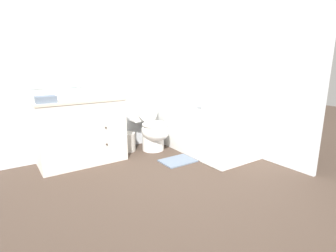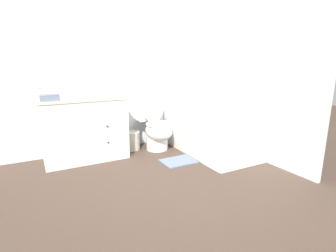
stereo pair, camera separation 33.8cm
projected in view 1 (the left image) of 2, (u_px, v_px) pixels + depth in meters
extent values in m
plane|color=#47382D|center=(200.00, 190.00, 2.78)|extent=(14.00, 14.00, 0.00)
cube|color=silver|center=(123.00, 67.00, 3.96)|extent=(8.00, 0.05, 2.50)
cube|color=#B2BCC6|center=(68.00, 52.00, 3.46)|extent=(1.04, 0.01, 0.93)
cube|color=silver|center=(232.00, 67.00, 3.96)|extent=(0.05, 2.81, 2.50)
cube|color=silver|center=(81.00, 132.00, 3.49)|extent=(1.09, 0.55, 0.84)
cube|color=beige|center=(78.00, 100.00, 3.39)|extent=(1.11, 0.57, 0.03)
cylinder|color=white|center=(78.00, 103.00, 3.40)|extent=(0.31, 0.31, 0.10)
sphere|color=#382D23|center=(106.00, 128.00, 3.38)|extent=(0.02, 0.02, 0.02)
sphere|color=#382D23|center=(107.00, 144.00, 3.43)|extent=(0.02, 0.02, 0.02)
cylinder|color=silver|center=(74.00, 95.00, 3.54)|extent=(0.04, 0.04, 0.04)
cylinder|color=silver|center=(74.00, 91.00, 3.49)|extent=(0.02, 0.11, 0.09)
cylinder|color=silver|center=(69.00, 95.00, 3.51)|extent=(0.03, 0.03, 0.04)
cylinder|color=silver|center=(78.00, 95.00, 3.57)|extent=(0.03, 0.03, 0.04)
cylinder|color=white|center=(153.00, 143.00, 4.05)|extent=(0.33, 0.33, 0.23)
ellipsoid|color=white|center=(155.00, 131.00, 3.95)|extent=(0.39, 0.50, 0.29)
torus|color=white|center=(155.00, 124.00, 3.93)|extent=(0.39, 0.39, 0.04)
cube|color=white|center=(144.00, 111.00, 4.16)|extent=(0.40, 0.18, 0.30)
ellipsoid|color=white|center=(147.00, 107.00, 4.05)|extent=(0.37, 0.15, 0.46)
cube|color=white|center=(204.00, 133.00, 4.05)|extent=(0.77, 1.59, 0.53)
cube|color=#ACB1B2|center=(204.00, 116.00, 3.99)|extent=(0.65, 1.47, 0.01)
cube|color=white|center=(213.00, 89.00, 3.18)|extent=(0.01, 0.40, 2.01)
cylinder|color=#B7B2A8|center=(127.00, 142.00, 4.00)|extent=(0.27, 0.27, 0.28)
cube|color=silver|center=(79.00, 93.00, 3.51)|extent=(0.14, 0.14, 0.10)
ellipsoid|color=white|center=(78.00, 89.00, 3.50)|extent=(0.06, 0.04, 0.03)
cylinder|color=silver|center=(114.00, 92.00, 3.61)|extent=(0.05, 0.05, 0.11)
cylinder|color=silver|center=(113.00, 87.00, 3.59)|extent=(0.03, 0.03, 0.03)
cube|color=slate|center=(46.00, 99.00, 3.02)|extent=(0.22, 0.17, 0.08)
cube|color=white|center=(224.00, 122.00, 3.44)|extent=(0.33, 0.24, 0.06)
cube|color=slate|center=(178.00, 161.00, 3.59)|extent=(0.46, 0.34, 0.02)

